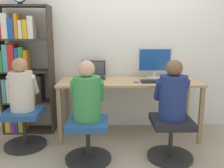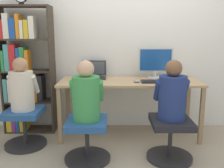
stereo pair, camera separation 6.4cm
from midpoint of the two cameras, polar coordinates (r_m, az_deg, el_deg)
ground_plane at (r=3.27m, az=4.78°, el=-13.77°), size 14.00×14.00×0.00m
wall_back at (r=3.67m, az=4.20°, el=10.10°), size 10.00×0.05×2.60m
desk at (r=3.35m, az=4.53°, el=-0.56°), size 1.86×0.66×0.77m
desktop_monitor at (r=3.54m, az=10.39°, el=4.81°), size 0.48×0.21×0.43m
laptop at (r=3.50m, az=-3.64°, el=2.18°), size 0.34×0.29×0.24m
keyboard at (r=3.26m, az=11.07°, el=0.59°), size 0.44×0.17×0.03m
computer_mouse_by_keyboard at (r=3.23m, az=6.21°, el=0.68°), size 0.07×0.10×0.03m
office_chair_left at (r=2.92m, az=13.78°, el=-11.59°), size 0.51×0.51×0.47m
office_chair_right at (r=2.83m, az=-5.06°, el=-12.06°), size 0.51×0.51×0.47m
person_at_monitor at (r=2.77m, az=14.25°, el=-2.24°), size 0.36×0.32×0.65m
person_at_laptop at (r=2.67m, az=-5.24°, el=-2.45°), size 0.36×0.32×0.65m
bookshelf at (r=3.66m, az=-19.24°, el=2.46°), size 0.70×0.29×1.75m
office_chair_side at (r=3.32m, az=-18.83°, el=-8.97°), size 0.51×0.51×0.47m
person_near_shelf at (r=3.19m, az=-19.38°, el=-0.73°), size 0.34×0.31×0.64m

